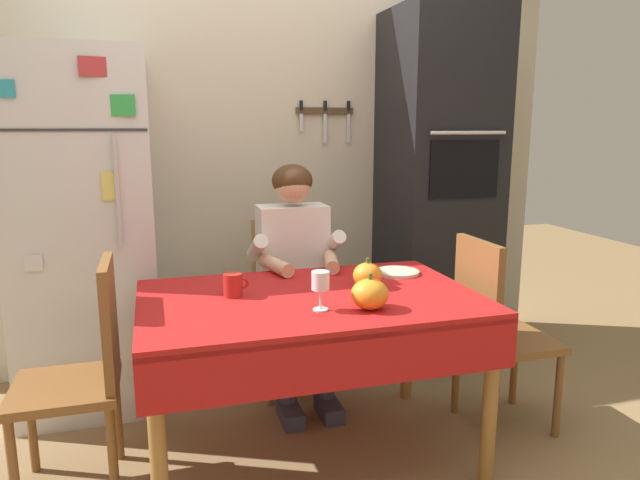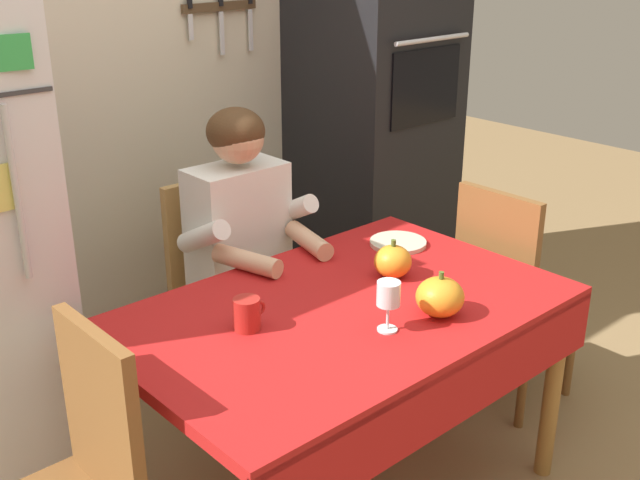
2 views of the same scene
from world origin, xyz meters
name	(u,v)px [view 1 (image 1 of 2)]	position (x,y,z in m)	size (l,w,h in m)	color
ground_plane	(317,467)	(0.00, 0.00, 0.00)	(10.00, 10.00, 0.00)	#93754C
back_wall_assembly	(263,149)	(0.05, 1.35, 1.30)	(3.70, 0.13, 2.60)	beige
refrigerator	(86,233)	(-0.95, 0.96, 0.90)	(0.68, 0.71, 1.80)	silver
wall_oven	(437,191)	(1.05, 1.00, 1.05)	(0.60, 0.64, 2.10)	black
dining_table	(311,316)	(0.00, 0.08, 0.66)	(1.40, 0.90, 0.74)	#9E6B33
chair_behind_person	(288,295)	(0.08, 0.87, 0.51)	(0.40, 0.40, 0.93)	tan
seated_person	(296,263)	(0.08, 0.68, 0.74)	(0.47, 0.55, 1.25)	#38384C
chair_right_side	(494,326)	(0.90, 0.10, 0.51)	(0.40, 0.40, 0.93)	brown
chair_left_side	(85,367)	(-0.90, 0.14, 0.51)	(0.40, 0.40, 0.93)	brown
coffee_mug	(233,285)	(-0.31, 0.17, 0.79)	(0.11, 0.08, 0.10)	#B2231E
wine_glass	(320,283)	(-0.01, -0.11, 0.85)	(0.07, 0.07, 0.15)	white
pumpkin_large	(367,275)	(0.27, 0.14, 0.80)	(0.13, 0.13, 0.13)	orange
pumpkin_medium	(370,294)	(0.17, -0.14, 0.80)	(0.15, 0.15, 0.14)	orange
serving_tray	(397,272)	(0.50, 0.32, 0.75)	(0.21, 0.21, 0.02)	beige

